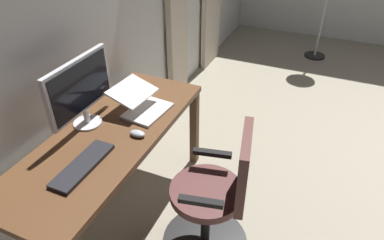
% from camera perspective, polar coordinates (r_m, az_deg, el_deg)
% --- Properties ---
extents(desk, '(1.57, 0.60, 0.73)m').
position_cam_1_polar(desk, '(2.25, -13.36, -4.10)').
color(desk, brown).
rests_on(desk, ground).
extents(office_chair, '(0.56, 0.56, 0.94)m').
position_cam_1_polar(office_chair, '(2.12, 3.97, -13.18)').
color(office_chair, black).
rests_on(office_chair, ground).
extents(computer_monitor, '(0.55, 0.18, 0.44)m').
position_cam_1_polar(computer_monitor, '(2.19, -17.96, 4.92)').
color(computer_monitor, silver).
rests_on(computer_monitor, desk).
extents(computer_keyboard, '(0.41, 0.13, 0.02)m').
position_cam_1_polar(computer_keyboard, '(1.98, -17.57, -7.14)').
color(computer_keyboard, '#232328').
rests_on(computer_keyboard, desk).
extents(laptop, '(0.34, 0.37, 0.17)m').
position_cam_1_polar(laptop, '(2.34, -8.25, 2.69)').
color(laptop, white).
rests_on(laptop, desk).
extents(computer_mouse, '(0.06, 0.10, 0.04)m').
position_cam_1_polar(computer_mouse, '(2.13, -9.00, -2.24)').
color(computer_mouse, '#B7BCC1').
rests_on(computer_mouse, desk).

